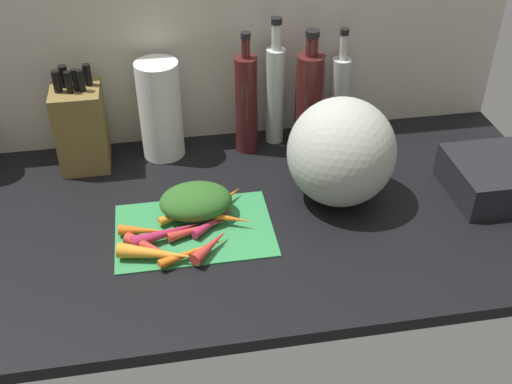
# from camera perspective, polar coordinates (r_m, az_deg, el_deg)

# --- Properties ---
(ground_plane) EXTENTS (1.70, 0.80, 0.03)m
(ground_plane) POSITION_cam_1_polar(r_m,az_deg,el_deg) (1.51, -3.46, -2.44)
(ground_plane) COLOR black
(wall_back) EXTENTS (1.70, 0.03, 0.60)m
(wall_back) POSITION_cam_1_polar(r_m,az_deg,el_deg) (1.69, -5.48, 14.17)
(wall_back) COLOR beige
(wall_back) RESTS_ON ground_plane
(cutting_board) EXTENTS (0.36, 0.24, 0.01)m
(cutting_board) POSITION_cam_1_polar(r_m,az_deg,el_deg) (1.45, -5.62, -3.39)
(cutting_board) COLOR #338C4C
(cutting_board) RESTS_ON ground_plane
(carrot_0) EXTENTS (0.14, 0.10, 0.03)m
(carrot_0) POSITION_cam_1_polar(r_m,az_deg,el_deg) (1.49, -4.86, -1.09)
(carrot_0) COLOR orange
(carrot_0) RESTS_ON cutting_board
(carrot_1) EXTENTS (0.12, 0.10, 0.02)m
(carrot_1) POSITION_cam_1_polar(r_m,az_deg,el_deg) (1.45, -3.77, -2.64)
(carrot_1) COLOR #B2264C
(carrot_1) RESTS_ON cutting_board
(carrot_2) EXTENTS (0.18, 0.09, 0.03)m
(carrot_2) POSITION_cam_1_polar(r_m,az_deg,el_deg) (1.36, -8.85, -5.57)
(carrot_2) COLOR orange
(carrot_2) RESTS_ON cutting_board
(carrot_3) EXTENTS (0.10, 0.11, 0.03)m
(carrot_3) POSITION_cam_1_polar(r_m,az_deg,el_deg) (1.38, -4.15, -4.85)
(carrot_3) COLOR red
(carrot_3) RESTS_ON cutting_board
(carrot_4) EXTENTS (0.11, 0.06, 0.02)m
(carrot_4) POSITION_cam_1_polar(r_m,az_deg,el_deg) (1.47, -6.90, -2.09)
(carrot_4) COLOR orange
(carrot_4) RESTS_ON cutting_board
(carrot_5) EXTENTS (0.17, 0.10, 0.03)m
(carrot_5) POSITION_cam_1_polar(r_m,az_deg,el_deg) (1.45, -3.73, -2.20)
(carrot_5) COLOR orange
(carrot_5) RESTS_ON cutting_board
(carrot_6) EXTENTS (0.16, 0.08, 0.03)m
(carrot_6) POSITION_cam_1_polar(r_m,az_deg,el_deg) (1.42, -8.10, -3.70)
(carrot_6) COLOR #B2264C
(carrot_6) RESTS_ON cutting_board
(carrot_7) EXTENTS (0.11, 0.11, 0.03)m
(carrot_7) POSITION_cam_1_polar(r_m,az_deg,el_deg) (1.50, -3.01, -0.80)
(carrot_7) COLOR orange
(carrot_7) RESTS_ON cutting_board
(carrot_8) EXTENTS (0.14, 0.06, 0.02)m
(carrot_8) POSITION_cam_1_polar(r_m,az_deg,el_deg) (1.43, -5.37, -3.38)
(carrot_8) COLOR red
(carrot_8) RESTS_ON cutting_board
(carrot_9) EXTENTS (0.11, 0.05, 0.03)m
(carrot_9) POSITION_cam_1_polar(r_m,az_deg,el_deg) (1.44, -10.25, -3.46)
(carrot_9) COLOR orange
(carrot_9) RESTS_ON cutting_board
(carrot_10) EXTENTS (0.18, 0.05, 0.02)m
(carrot_10) POSITION_cam_1_polar(r_m,az_deg,el_deg) (1.42, -7.83, -3.81)
(carrot_10) COLOR orange
(carrot_10) RESTS_ON cutting_board
(carrot_11) EXTENTS (0.13, 0.11, 0.03)m
(carrot_11) POSITION_cam_1_polar(r_m,az_deg,el_deg) (1.38, -9.35, -5.09)
(carrot_11) COLOR red
(carrot_11) RESTS_ON cutting_board
(carrot_12) EXTENTS (0.16, 0.08, 0.02)m
(carrot_12) POSITION_cam_1_polar(r_m,az_deg,el_deg) (1.37, -5.70, -5.41)
(carrot_12) COLOR orange
(carrot_12) RESTS_ON cutting_board
(carrot_greens_pile) EXTENTS (0.17, 0.13, 0.07)m
(carrot_greens_pile) POSITION_cam_1_polar(r_m,az_deg,el_deg) (1.47, -5.50, -0.78)
(carrot_greens_pile) COLOR #2D6023
(carrot_greens_pile) RESTS_ON cutting_board
(winter_squash) EXTENTS (0.26, 0.25, 0.26)m
(winter_squash) POSITION_cam_1_polar(r_m,az_deg,el_deg) (1.49, 7.75, 3.60)
(winter_squash) COLOR #B2B7A8
(winter_squash) RESTS_ON ground_plane
(knife_block) EXTENTS (0.12, 0.13, 0.27)m
(knife_block) POSITION_cam_1_polar(r_m,az_deg,el_deg) (1.68, -15.61, 5.76)
(knife_block) COLOR olive
(knife_block) RESTS_ON ground_plane
(paper_towel_roll) EXTENTS (0.11, 0.11, 0.27)m
(paper_towel_roll) POSITION_cam_1_polar(r_m,az_deg,el_deg) (1.67, -8.68, 7.37)
(paper_towel_roll) COLOR white
(paper_towel_roll) RESTS_ON ground_plane
(bottle_0) EXTENTS (0.06, 0.06, 0.33)m
(bottle_0) POSITION_cam_1_polar(r_m,az_deg,el_deg) (1.67, -0.89, 8.07)
(bottle_0) COLOR #471919
(bottle_0) RESTS_ON ground_plane
(bottle_1) EXTENTS (0.05, 0.05, 0.35)m
(bottle_1) POSITION_cam_1_polar(r_m,az_deg,el_deg) (1.71, 1.75, 9.03)
(bottle_1) COLOR silver
(bottle_1) RESTS_ON ground_plane
(bottle_2) EXTENTS (0.08, 0.08, 0.33)m
(bottle_2) POSITION_cam_1_polar(r_m,az_deg,el_deg) (1.70, 4.85, 8.43)
(bottle_2) COLOR #471919
(bottle_2) RESTS_ON ground_plane
(bottle_3) EXTENTS (0.05, 0.05, 0.31)m
(bottle_3) POSITION_cam_1_polar(r_m,az_deg,el_deg) (1.77, 7.57, 8.75)
(bottle_3) COLOR silver
(bottle_3) RESTS_ON ground_plane
(dish_rack) EXTENTS (0.23, 0.22, 0.09)m
(dish_rack) POSITION_cam_1_polar(r_m,az_deg,el_deg) (1.65, 21.12, 1.26)
(dish_rack) COLOR black
(dish_rack) RESTS_ON ground_plane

